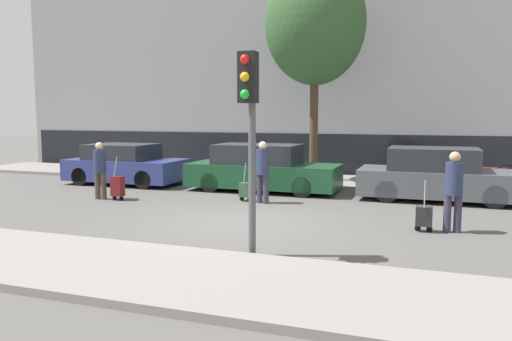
{
  "coord_description": "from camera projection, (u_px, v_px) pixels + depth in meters",
  "views": [
    {
      "loc": [
        3.95,
        -9.88,
        2.35
      ],
      "look_at": [
        -0.2,
        1.8,
        0.95
      ],
      "focal_mm": 35.0,
      "sensor_mm": 36.0,
      "label": 1
    }
  ],
  "objects": [
    {
      "name": "parked_car_0",
      "position": [
        125.0,
        165.0,
        16.88
      ],
      "size": [
        3.9,
        1.91,
        1.35
      ],
      "color": "navy",
      "rests_on": "ground_plane"
    },
    {
      "name": "traffic_light",
      "position": [
        250.0,
        112.0,
        7.96
      ],
      "size": [
        0.28,
        0.47,
        3.33
      ],
      "color": "#515154",
      "rests_on": "ground_plane"
    },
    {
      "name": "parked_bicycle",
      "position": [
        488.0,
        174.0,
        15.63
      ],
      "size": [
        1.77,
        0.06,
        0.96
      ],
      "color": "black",
      "rests_on": "sidewalk_far"
    },
    {
      "name": "building_facade",
      "position": [
        333.0,
        23.0,
        19.9
      ],
      "size": [
        28.0,
        2.45,
        11.98
      ],
      "color": "gray",
      "rests_on": "ground_plane"
    },
    {
      "name": "sidewalk_far",
      "position": [
        311.0,
        180.0,
        17.38
      ],
      "size": [
        28.0,
        3.0,
        0.12
      ],
      "color": "gray",
      "rests_on": "ground_plane"
    },
    {
      "name": "pedestrian_left",
      "position": [
        100.0,
        167.0,
        13.78
      ],
      "size": [
        0.35,
        0.34,
        1.59
      ],
      "rotation": [
        0.0,
        0.0,
        3.16
      ],
      "color": "#4C4233",
      "rests_on": "ground_plane"
    },
    {
      "name": "ground_plane",
      "position": [
        237.0,
        223.0,
        10.83
      ],
      "size": [
        80.0,
        80.0,
        0.0
      ],
      "primitive_type": "plane",
      "color": "#565451"
    },
    {
      "name": "parked_car_1",
      "position": [
        262.0,
        169.0,
        15.3
      ],
      "size": [
        4.62,
        1.75,
        1.44
      ],
      "color": "#194728",
      "rests_on": "ground_plane"
    },
    {
      "name": "pedestrian_center",
      "position": [
        263.0,
        168.0,
        13.16
      ],
      "size": [
        0.34,
        0.34,
        1.64
      ],
      "rotation": [
        0.0,
        0.0,
        -0.25
      ],
      "color": "#383347",
      "rests_on": "ground_plane"
    },
    {
      "name": "sidewalk_near",
      "position": [
        142.0,
        271.0,
        7.31
      ],
      "size": [
        28.0,
        2.5,
        0.12
      ],
      "color": "gray",
      "rests_on": "ground_plane"
    },
    {
      "name": "pedestrian_right",
      "position": [
        454.0,
        187.0,
        9.87
      ],
      "size": [
        0.34,
        0.34,
        1.62
      ],
      "rotation": [
        0.0,
        0.0,
        0.24
      ],
      "color": "#383347",
      "rests_on": "ground_plane"
    },
    {
      "name": "trolley_right",
      "position": [
        424.0,
        216.0,
        9.99
      ],
      "size": [
        0.34,
        0.29,
        1.05
      ],
      "color": "#262628",
      "rests_on": "ground_plane"
    },
    {
      "name": "trolley_center",
      "position": [
        246.0,
        190.0,
        13.53
      ],
      "size": [
        0.34,
        0.29,
        1.04
      ],
      "color": "#335138",
      "rests_on": "ground_plane"
    },
    {
      "name": "trolley_left",
      "position": [
        118.0,
        186.0,
        13.66
      ],
      "size": [
        0.34,
        0.29,
        1.2
      ],
      "color": "maroon",
      "rests_on": "ground_plane"
    },
    {
      "name": "bare_tree_near_crossing",
      "position": [
        315.0,
        23.0,
        16.44
      ],
      "size": [
        3.33,
        3.33,
        7.27
      ],
      "color": "#4C3826",
      "rests_on": "sidewalk_far"
    },
    {
      "name": "parked_car_2",
      "position": [
        437.0,
        176.0,
        13.61
      ],
      "size": [
        4.25,
        1.82,
        1.44
      ],
      "color": "#4C5156",
      "rests_on": "ground_plane"
    }
  ]
}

